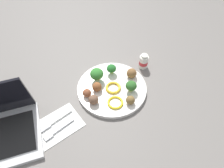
{
  "coord_description": "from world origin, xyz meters",
  "views": [
    {
      "loc": [
        0.3,
        0.43,
        0.67
      ],
      "look_at": [
        0.0,
        0.0,
        0.04
      ],
      "focal_mm": 33.43,
      "sensor_mm": 36.0,
      "label": 1
    }
  ],
  "objects_px": {
    "plate": "(112,88)",
    "meatball_center": "(87,93)",
    "meatball_back_left": "(132,73)",
    "napkin": "(57,126)",
    "broccoli_floret_near_rim": "(97,74)",
    "fork": "(57,130)",
    "pepper_ring_far_rim": "(113,88)",
    "yogurt_bottle": "(144,62)",
    "broccoli_floret_mid_left": "(111,69)",
    "knife": "(53,122)",
    "pepper_ring_front_left": "(115,103)",
    "meatball_far_rim": "(93,100)",
    "meatball_front_left": "(97,87)",
    "broccoli_floret_front_right": "(131,86)",
    "meatball_mid_left": "(130,100)"
  },
  "relations": [
    {
      "from": "knife",
      "to": "napkin",
      "type": "bearing_deg",
      "value": 114.51
    },
    {
      "from": "plate",
      "to": "meatball_front_left",
      "type": "height_order",
      "value": "meatball_front_left"
    },
    {
      "from": "broccoli_floret_near_rim",
      "to": "fork",
      "type": "xyz_separation_m",
      "value": [
        0.24,
        0.11,
        -0.04
      ]
    },
    {
      "from": "meatball_center",
      "to": "pepper_ring_front_left",
      "type": "relative_size",
      "value": 0.56
    },
    {
      "from": "meatball_front_left",
      "to": "meatball_mid_left",
      "type": "bearing_deg",
      "value": 118.85
    },
    {
      "from": "pepper_ring_far_rim",
      "to": "meatball_front_left",
      "type": "bearing_deg",
      "value": -29.11
    },
    {
      "from": "broccoli_floret_front_right",
      "to": "broccoli_floret_mid_left",
      "type": "distance_m",
      "value": 0.12
    },
    {
      "from": "meatball_front_left",
      "to": "yogurt_bottle",
      "type": "distance_m",
      "value": 0.25
    },
    {
      "from": "meatball_back_left",
      "to": "meatball_front_left",
      "type": "relative_size",
      "value": 1.09
    },
    {
      "from": "broccoli_floret_near_rim",
      "to": "napkin",
      "type": "distance_m",
      "value": 0.25
    },
    {
      "from": "broccoli_floret_front_right",
      "to": "broccoli_floret_near_rim",
      "type": "bearing_deg",
      "value": -57.03
    },
    {
      "from": "meatball_back_left",
      "to": "napkin",
      "type": "xyz_separation_m",
      "value": [
        0.36,
        0.02,
        -0.03
      ]
    },
    {
      "from": "plate",
      "to": "napkin",
      "type": "xyz_separation_m",
      "value": [
        0.26,
        0.02,
        -0.01
      ]
    },
    {
      "from": "broccoli_floret_near_rim",
      "to": "meatball_center",
      "type": "bearing_deg",
      "value": 31.34
    },
    {
      "from": "broccoli_floret_front_right",
      "to": "broccoli_floret_near_rim",
      "type": "xyz_separation_m",
      "value": [
        0.08,
        -0.12,
        0.01
      ]
    },
    {
      "from": "broccoli_floret_mid_left",
      "to": "meatball_center",
      "type": "xyz_separation_m",
      "value": [
        0.15,
        0.04,
        -0.01
      ]
    },
    {
      "from": "plate",
      "to": "meatball_center",
      "type": "height_order",
      "value": "meatball_center"
    },
    {
      "from": "pepper_ring_far_rim",
      "to": "broccoli_floret_front_right",
      "type": "bearing_deg",
      "value": 136.51
    },
    {
      "from": "meatball_mid_left",
      "to": "meatball_center",
      "type": "bearing_deg",
      "value": -46.53
    },
    {
      "from": "pepper_ring_far_rim",
      "to": "broccoli_floret_near_rim",
      "type": "bearing_deg",
      "value": -68.88
    },
    {
      "from": "meatball_center",
      "to": "meatball_front_left",
      "type": "bearing_deg",
      "value": -177.09
    },
    {
      "from": "pepper_ring_far_rim",
      "to": "napkin",
      "type": "xyz_separation_m",
      "value": [
        0.26,
        0.01,
        -0.02
      ]
    },
    {
      "from": "pepper_ring_front_left",
      "to": "meatball_far_rim",
      "type": "bearing_deg",
      "value": -36.92
    },
    {
      "from": "broccoli_floret_near_rim",
      "to": "fork",
      "type": "height_order",
      "value": "broccoli_floret_near_rim"
    },
    {
      "from": "pepper_ring_far_rim",
      "to": "knife",
      "type": "xyz_separation_m",
      "value": [
        0.26,
        -0.0,
        -0.01
      ]
    },
    {
      "from": "plate",
      "to": "pepper_ring_far_rim",
      "type": "xyz_separation_m",
      "value": [
        -0.0,
        0.01,
        0.01
      ]
    },
    {
      "from": "meatball_far_rim",
      "to": "meatball_center",
      "type": "height_order",
      "value": "meatball_far_rim"
    },
    {
      "from": "pepper_ring_front_left",
      "to": "knife",
      "type": "distance_m",
      "value": 0.24
    },
    {
      "from": "pepper_ring_far_rim",
      "to": "napkin",
      "type": "distance_m",
      "value": 0.26
    },
    {
      "from": "broccoli_floret_mid_left",
      "to": "meatball_center",
      "type": "height_order",
      "value": "broccoli_floret_mid_left"
    },
    {
      "from": "meatball_far_rim",
      "to": "pepper_ring_far_rim",
      "type": "height_order",
      "value": "meatball_far_rim"
    },
    {
      "from": "pepper_ring_front_left",
      "to": "knife",
      "type": "relative_size",
      "value": 0.42
    },
    {
      "from": "broccoli_floret_near_rim",
      "to": "napkin",
      "type": "xyz_separation_m",
      "value": [
        0.23,
        0.09,
        -0.05
      ]
    },
    {
      "from": "meatball_front_left",
      "to": "knife",
      "type": "distance_m",
      "value": 0.21
    },
    {
      "from": "meatball_mid_left",
      "to": "napkin",
      "type": "height_order",
      "value": "meatball_mid_left"
    },
    {
      "from": "broccoli_floret_front_right",
      "to": "meatball_mid_left",
      "type": "height_order",
      "value": "broccoli_floret_front_right"
    },
    {
      "from": "fork",
      "to": "pepper_ring_front_left",
      "type": "bearing_deg",
      "value": 172.58
    },
    {
      "from": "napkin",
      "to": "fork",
      "type": "distance_m",
      "value": 0.02
    },
    {
      "from": "meatball_far_rim",
      "to": "meatball_center",
      "type": "xyz_separation_m",
      "value": [
        0.0,
        -0.04,
        -0.0
      ]
    },
    {
      "from": "pepper_ring_far_rim",
      "to": "yogurt_bottle",
      "type": "xyz_separation_m",
      "value": [
        -0.19,
        -0.04,
        0.01
      ]
    },
    {
      "from": "broccoli_floret_mid_left",
      "to": "plate",
      "type": "bearing_deg",
      "value": 56.51
    },
    {
      "from": "plate",
      "to": "broccoli_floret_mid_left",
      "type": "bearing_deg",
      "value": -123.49
    },
    {
      "from": "meatball_center",
      "to": "plate",
      "type": "bearing_deg",
      "value": 168.62
    },
    {
      "from": "meatball_back_left",
      "to": "broccoli_floret_near_rim",
      "type": "bearing_deg",
      "value": -27.19
    },
    {
      "from": "broccoli_floret_mid_left",
      "to": "knife",
      "type": "distance_m",
      "value": 0.32
    },
    {
      "from": "meatball_center",
      "to": "meatball_back_left",
      "type": "bearing_deg",
      "value": 174.36
    },
    {
      "from": "meatball_front_left",
      "to": "pepper_ring_front_left",
      "type": "bearing_deg",
      "value": 102.79
    },
    {
      "from": "pepper_ring_front_left",
      "to": "broccoli_floret_near_rim",
      "type": "bearing_deg",
      "value": -92.58
    },
    {
      "from": "meatball_back_left",
      "to": "meatball_mid_left",
      "type": "distance_m",
      "value": 0.13
    },
    {
      "from": "meatball_far_rim",
      "to": "yogurt_bottle",
      "type": "relative_size",
      "value": 0.55
    }
  ]
}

